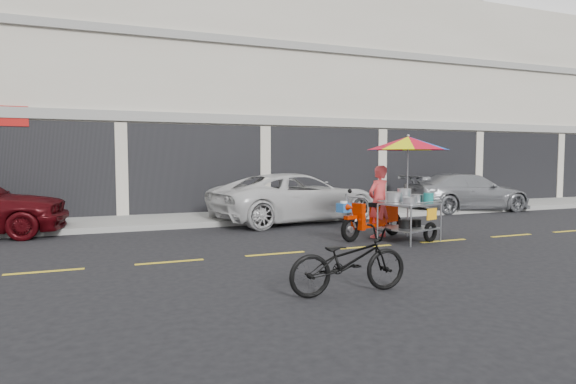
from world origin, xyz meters
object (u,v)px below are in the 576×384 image
object	(u,v)px
white_pickup	(297,197)
food_vendor_rig	(397,174)
silver_pickup	(466,192)
near_bicycle	(349,261)

from	to	relation	value
white_pickup	food_vendor_rig	bearing A→B (deg)	-177.34
silver_pickup	food_vendor_rig	size ratio (longest dim) A/B	1.65
near_bicycle	food_vendor_rig	world-z (taller)	food_vendor_rig
silver_pickup	food_vendor_rig	world-z (taller)	food_vendor_rig
food_vendor_rig	silver_pickup	bearing A→B (deg)	18.02
silver_pickup	food_vendor_rig	xyz separation A→B (m)	(-5.72, -4.16, 0.84)
near_bicycle	food_vendor_rig	bearing A→B (deg)	-41.29
white_pickup	silver_pickup	xyz separation A→B (m)	(6.61, 0.40, -0.05)
near_bicycle	food_vendor_rig	size ratio (longest dim) A/B	0.63
white_pickup	silver_pickup	bearing A→B (deg)	-97.18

